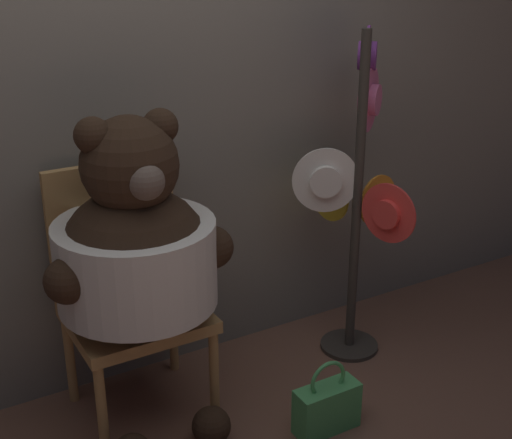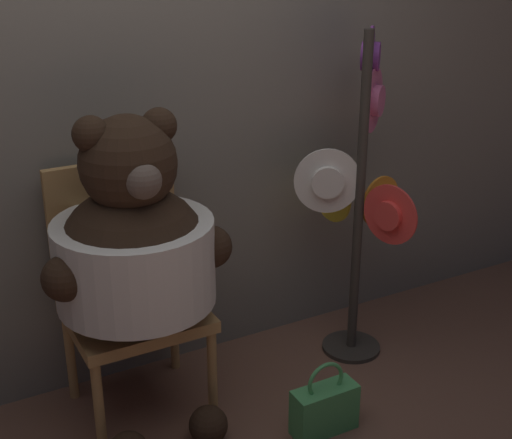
% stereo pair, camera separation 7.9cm
% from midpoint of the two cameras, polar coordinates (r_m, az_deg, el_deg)
% --- Properties ---
extents(wall_back, '(8.00, 0.10, 2.62)m').
position_cam_midpoint_polar(wall_back, '(2.98, -11.89, 10.41)').
color(wall_back, slate).
rests_on(wall_back, ground_plane).
extents(chair, '(0.54, 0.47, 1.04)m').
position_cam_midpoint_polar(chair, '(2.98, -11.00, -5.21)').
color(chair, '#B2844C').
rests_on(chair, ground_plane).
extents(teddy_bear, '(0.74, 0.66, 1.30)m').
position_cam_midpoint_polar(teddy_bear, '(2.74, -10.35, -2.73)').
color(teddy_bear, black).
rests_on(teddy_bear, ground_plane).
extents(hat_display_rack, '(0.52, 0.61, 1.52)m').
position_cam_midpoint_polar(hat_display_rack, '(3.25, 7.45, 3.03)').
color(hat_display_rack, '#332D28').
rests_on(hat_display_rack, ground_plane).
extents(handbag_on_ground, '(0.27, 0.11, 0.32)m').
position_cam_midpoint_polar(handbag_on_ground, '(2.98, 4.91, -14.68)').
color(handbag_on_ground, '#479E56').
rests_on(handbag_on_ground, ground_plane).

